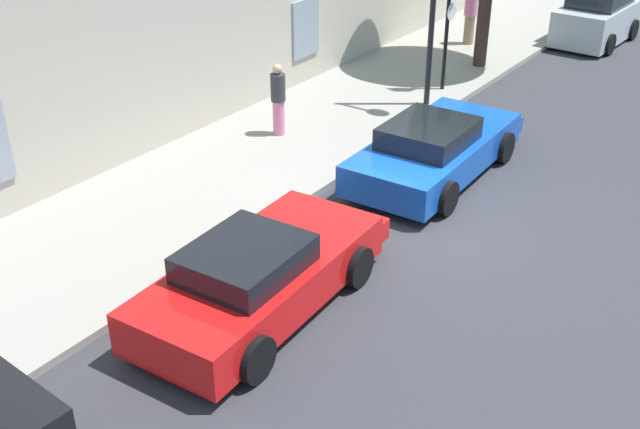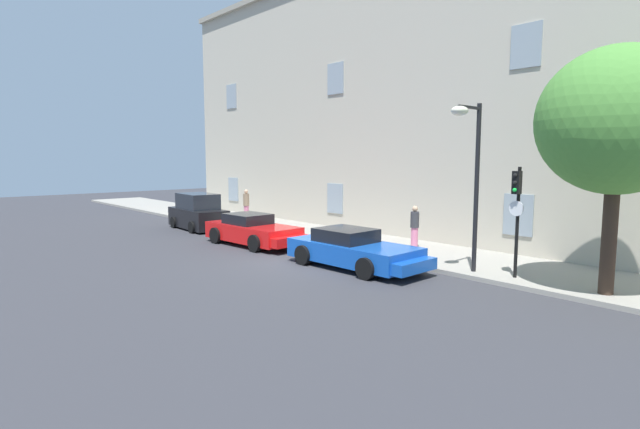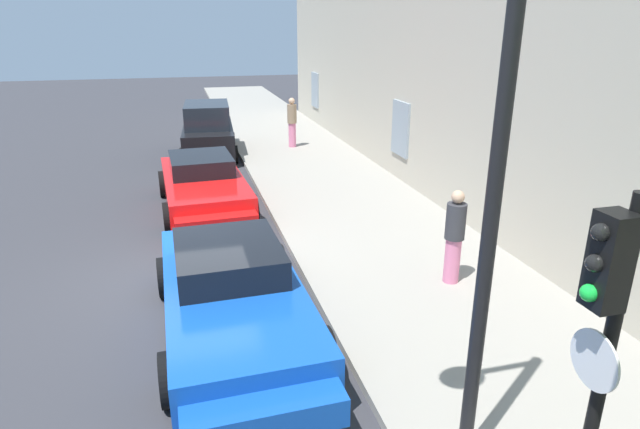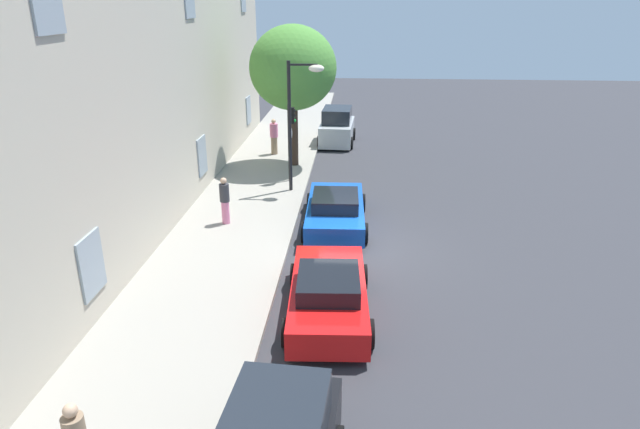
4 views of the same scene
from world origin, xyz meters
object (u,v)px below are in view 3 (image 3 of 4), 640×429
sportscar_yellow_flank (234,301)px  traffic_light (601,339)px  sportscar_red_lead (205,188)px  hatchback_distant (208,133)px  pedestrian_admiring (292,122)px  pedestrian_strolling (454,236)px  street_lamp (453,111)px

sportscar_yellow_flank → traffic_light: bearing=25.3°
sportscar_yellow_flank → sportscar_red_lead: bearing=-179.2°
hatchback_distant → pedestrian_admiring: 3.00m
sportscar_yellow_flank → pedestrian_admiring: 12.25m
pedestrian_strolling → hatchback_distant: bearing=-163.1°
traffic_light → street_lamp: (-1.24, -0.56, 1.37)m
street_lamp → pedestrian_strolling: size_ratio=3.10×
sportscar_yellow_flank → street_lamp: bearing=25.6°
sportscar_red_lead → street_lamp: street_lamp is taller
traffic_light → pedestrian_admiring: size_ratio=1.85×
street_lamp → pedestrian_strolling: 5.12m
pedestrian_admiring → street_lamp: bearing=-7.2°
hatchback_distant → sportscar_red_lead: bearing=-4.8°
street_lamp → pedestrian_admiring: 15.27m
sportscar_yellow_flank → traffic_light: 5.18m
sportscar_yellow_flank → street_lamp: size_ratio=0.98×
pedestrian_strolling → pedestrian_admiring: bearing=-178.0°
sportscar_red_lead → street_lamp: 9.63m
sportscar_red_lead → pedestrian_admiring: size_ratio=2.79×
hatchback_distant → traffic_light: 16.22m
hatchback_distant → street_lamp: street_lamp is taller
sportscar_red_lead → pedestrian_admiring: bearing=149.7°
hatchback_distant → traffic_light: bearing=5.9°
sportscar_red_lead → sportscar_yellow_flank: 5.81m
sportscar_yellow_flank → hatchback_distant: 11.67m
sportscar_yellow_flank → street_lamp: street_lamp is taller
pedestrian_strolling → street_lamp: bearing=-31.6°
sportscar_red_lead → traffic_light: traffic_light is taller
sportscar_red_lead → sportscar_yellow_flank: sportscar_red_lead is taller
sportscar_red_lead → traffic_light: (10.21, 2.16, 1.77)m
traffic_light → pedestrian_strolling: bearing=160.9°
sportscar_red_lead → sportscar_yellow_flank: bearing=0.8°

